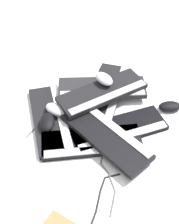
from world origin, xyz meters
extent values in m
plane|color=white|center=(0.00, 0.00, 0.00)|extent=(3.20, 3.20, 0.00)
cube|color=black|center=(0.10, 0.10, 0.01)|extent=(0.27, 0.46, 0.02)
cube|color=#B2B5BA|center=(0.15, 0.11, 0.03)|extent=(0.16, 0.41, 0.01)
cube|color=black|center=(0.00, 0.20, 0.01)|extent=(0.35, 0.46, 0.02)
cube|color=silver|center=(0.05, 0.23, 0.03)|extent=(0.24, 0.38, 0.01)
cube|color=black|center=(-0.24, 0.11, 0.01)|extent=(0.45, 0.19, 0.02)
cube|color=#B2B5BA|center=(-0.24, 0.17, 0.03)|extent=(0.42, 0.08, 0.01)
cube|color=black|center=(-0.01, -0.13, 0.01)|extent=(0.46, 0.32, 0.02)
cube|color=silver|center=(-0.03, -0.07, 0.03)|extent=(0.40, 0.20, 0.01)
cube|color=#232326|center=(-0.24, 0.09, 0.04)|extent=(0.24, 0.46, 0.02)
cube|color=silver|center=(-0.18, 0.10, 0.06)|extent=(0.12, 0.42, 0.01)
cube|color=black|center=(-0.17, 0.10, 0.07)|extent=(0.40, 0.43, 0.02)
cube|color=silver|center=(-0.13, 0.14, 0.09)|extent=(0.30, 0.34, 0.01)
cube|color=black|center=(0.08, 0.15, 0.04)|extent=(0.39, 0.44, 0.02)
cube|color=silver|center=(0.03, 0.19, 0.06)|extent=(0.29, 0.35, 0.01)
ellipsoid|color=black|center=(-0.19, 0.43, 0.02)|extent=(0.09, 0.12, 0.04)
ellipsoid|color=black|center=(0.05, -0.12, 0.05)|extent=(0.12, 0.09, 0.04)
ellipsoid|color=#B7B7BC|center=(-0.04, -0.10, 0.05)|extent=(0.11, 0.13, 0.04)
ellipsoid|color=#B7B7BC|center=(-0.23, 0.10, 0.11)|extent=(0.12, 0.12, 0.04)
cylinder|color=#59595B|center=(0.08, -0.19, 0.00)|extent=(0.07, 0.03, 0.01)
cylinder|color=#59595B|center=(0.03, -0.13, 0.00)|extent=(0.04, 0.09, 0.01)
cylinder|color=#59595B|center=(-0.01, -0.05, 0.00)|extent=(0.04, 0.09, 0.01)
cylinder|color=#59595B|center=(-0.02, 0.03, 0.00)|extent=(0.01, 0.07, 0.01)
cylinder|color=#59595B|center=(0.00, 0.10, 0.00)|extent=(0.04, 0.07, 0.01)
cylinder|color=#59595B|center=(0.06, 0.14, 0.00)|extent=(0.09, 0.03, 0.01)
cylinder|color=#59595B|center=(0.15, 0.15, 0.00)|extent=(0.09, 0.01, 0.01)
cylinder|color=#59595B|center=(0.22, 0.17, 0.00)|extent=(0.05, 0.04, 0.01)
cylinder|color=#59595B|center=(0.28, 0.21, 0.00)|extent=(0.08, 0.05, 0.01)
cylinder|color=#59595B|center=(0.37, 0.22, 0.00)|extent=(0.11, 0.01, 0.01)
sphere|color=#59595B|center=(0.11, -0.20, 0.00)|extent=(0.01, 0.01, 0.01)
sphere|color=#59595B|center=(0.04, -0.17, 0.00)|extent=(0.01, 0.01, 0.01)
sphere|color=#59595B|center=(0.01, -0.09, 0.00)|extent=(0.01, 0.01, 0.01)
sphere|color=#59595B|center=(-0.02, -0.01, 0.00)|extent=(0.01, 0.01, 0.01)
sphere|color=#59595B|center=(-0.01, 0.06, 0.00)|extent=(0.01, 0.01, 0.01)
sphere|color=#59595B|center=(0.02, 0.13, 0.00)|extent=(0.01, 0.01, 0.01)
sphere|color=#59595B|center=(0.11, 0.15, 0.00)|extent=(0.01, 0.01, 0.01)
sphere|color=#59595B|center=(0.20, 0.15, 0.00)|extent=(0.01, 0.01, 0.01)
sphere|color=#59595B|center=(0.24, 0.19, 0.00)|extent=(0.01, 0.01, 0.01)
sphere|color=#59595B|center=(0.31, 0.23, 0.00)|extent=(0.01, 0.01, 0.01)
sphere|color=#59595B|center=(0.42, 0.22, 0.00)|extent=(0.01, 0.01, 0.01)
cylinder|color=black|center=(0.25, 0.21, 0.00)|extent=(0.03, 0.06, 0.01)
cylinder|color=black|center=(0.29, 0.17, 0.00)|extent=(0.06, 0.02, 0.01)
cylinder|color=black|center=(0.36, 0.17, 0.00)|extent=(0.09, 0.01, 0.01)
sphere|color=black|center=(0.23, 0.23, 0.00)|extent=(0.01, 0.01, 0.01)
sphere|color=black|center=(0.26, 0.18, 0.00)|extent=(0.01, 0.01, 0.01)
sphere|color=black|center=(0.32, 0.17, 0.00)|extent=(0.01, 0.01, 0.01)
sphere|color=black|center=(0.41, 0.17, 0.00)|extent=(0.01, 0.01, 0.01)
camera|label=1|loc=(0.95, 0.24, 1.08)|focal=50.00mm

